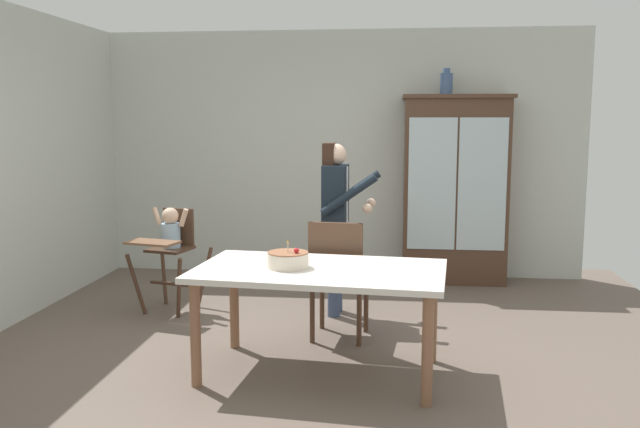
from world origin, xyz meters
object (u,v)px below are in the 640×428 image
(adult_person, at_px, (336,207))
(china_cabinet, at_px, (455,189))
(dining_table, at_px, (320,281))
(high_chair_with_toddler, at_px, (170,240))
(dining_chair_far_side, at_px, (338,272))
(birthday_cake, at_px, (288,260))
(ceramic_vase, at_px, (446,83))

(adult_person, bearing_deg, china_cabinet, -37.83)
(dining_table, bearing_deg, high_chair_with_toddler, 137.93)
(high_chair_with_toddler, distance_m, dining_table, 2.04)
(adult_person, bearing_deg, dining_table, -176.93)
(high_chair_with_toddler, height_order, dining_chair_far_side, dining_chair_far_side)
(adult_person, bearing_deg, birthday_cake, 174.57)
(adult_person, bearing_deg, dining_chair_far_side, -171.55)
(birthday_cake, height_order, dining_chair_far_side, dining_chair_far_side)
(china_cabinet, distance_m, adult_person, 1.77)
(ceramic_vase, distance_m, high_chair_with_toddler, 3.24)
(china_cabinet, bearing_deg, high_chair_with_toddler, -151.98)
(dining_chair_far_side, bearing_deg, dining_table, 90.52)
(high_chair_with_toddler, height_order, adult_person, adult_person)
(dining_table, bearing_deg, china_cabinet, 67.74)
(high_chair_with_toddler, height_order, dining_table, high_chair_with_toddler)
(china_cabinet, distance_m, high_chair_with_toddler, 3.02)
(china_cabinet, height_order, dining_table, china_cabinet)
(adult_person, height_order, birthday_cake, adult_person)
(dining_chair_far_side, bearing_deg, adult_person, -78.30)
(dining_table, distance_m, dining_chair_far_side, 0.70)
(ceramic_vase, height_order, dining_chair_far_side, ceramic_vase)
(dining_table, relative_size, dining_chair_far_side, 1.82)
(adult_person, relative_size, dining_chair_far_side, 1.59)
(dining_chair_far_side, bearing_deg, birthday_cake, 74.08)
(dining_table, bearing_deg, ceramic_vase, 69.90)
(high_chair_with_toddler, xyz_separation_m, adult_person, (1.50, 0.06, 0.31))
(adult_person, height_order, dining_chair_far_side, adult_person)
(china_cabinet, bearing_deg, ceramic_vase, 178.20)
(birthday_cake, bearing_deg, china_cabinet, 64.13)
(high_chair_with_toddler, distance_m, dining_chair_far_side, 1.72)
(high_chair_with_toddler, xyz_separation_m, dining_chair_far_side, (1.58, -0.68, -0.10))
(adult_person, distance_m, birthday_cake, 1.46)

